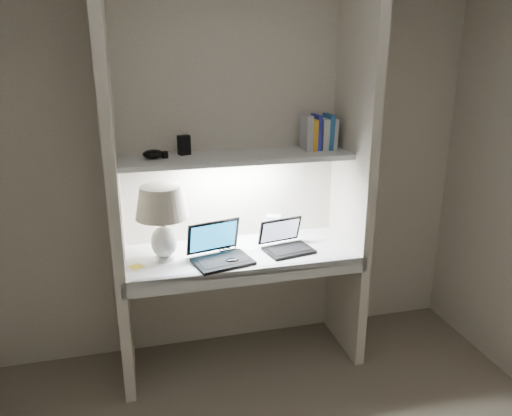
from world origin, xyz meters
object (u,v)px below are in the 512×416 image
object	(u,v)px
laptop_netbook	(286,243)
speaker	(273,225)
laptop_main	(219,252)
book_row	(319,133)
table_lamp	(162,211)

from	to	relation	value
laptop_netbook	speaker	size ratio (longest dim) A/B	2.38
laptop_main	speaker	world-z (taller)	laptop_main
laptop_main	book_row	world-z (taller)	book_row
speaker	laptop_main	bearing A→B (deg)	-119.95
table_lamp	laptop_main	distance (m)	0.42
laptop_main	speaker	bearing A→B (deg)	23.07
speaker	book_row	distance (m)	0.69
table_lamp	laptop_main	xyz separation A→B (m)	(0.32, -0.08, -0.26)
book_row	speaker	bearing A→B (deg)	162.49
table_lamp	laptop_netbook	bearing A→B (deg)	-1.91
table_lamp	laptop_netbook	distance (m)	0.80
table_lamp	laptop_main	bearing A→B (deg)	-14.73
laptop_netbook	speaker	world-z (taller)	laptop_netbook
laptop_main	speaker	distance (m)	0.53
laptop_main	book_row	bearing A→B (deg)	5.12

